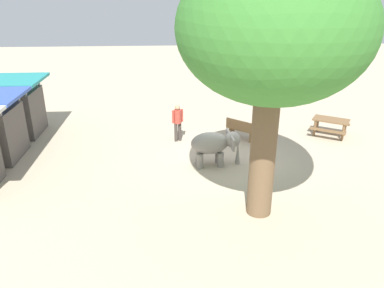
{
  "coord_description": "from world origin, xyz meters",
  "views": [
    {
      "loc": [
        -13.1,
        2.18,
        6.26
      ],
      "look_at": [
        -0.17,
        1.36,
        0.8
      ],
      "focal_mm": 35.51,
      "sensor_mm": 36.0,
      "label": 1
    }
  ],
  "objects": [
    {
      "name": "ground_plane",
      "position": [
        0.0,
        0.0,
        0.0
      ],
      "size": [
        60.0,
        60.0,
        0.0
      ],
      "primitive_type": "plane",
      "color": "#BAA88C"
    },
    {
      "name": "elephant",
      "position": [
        -0.32,
        0.53,
        0.83
      ],
      "size": [
        1.27,
        1.88,
        1.3
      ],
      "rotation": [
        0.0,
        0.0,
        4.78
      ],
      "color": "gray",
      "rests_on": "ground_plane"
    },
    {
      "name": "person_handler",
      "position": [
        2.13,
        1.83,
        0.95
      ],
      "size": [
        0.32,
        0.47,
        1.62
      ],
      "rotation": [
        0.0,
        0.0,
        -2.72
      ],
      "color": "#3F3833",
      "rests_on": "ground_plane"
    },
    {
      "name": "shade_tree_main",
      "position": [
        -3.59,
        -0.4,
        5.2
      ],
      "size": [
        5.27,
        4.83,
        7.13
      ],
      "color": "brown",
      "rests_on": "ground_plane"
    },
    {
      "name": "wooden_bench",
      "position": [
        2.14,
        -0.92,
        0.47
      ],
      "size": [
        1.25,
        1.3,
        0.88
      ],
      "rotation": [
        0.0,
        0.0,
        3.96
      ],
      "color": "olive",
      "rests_on": "ground_plane"
    },
    {
      "name": "picnic_table_near",
      "position": [
        2.31,
        -4.95,
        0.59
      ],
      "size": [
        2.05,
        2.06,
        0.78
      ],
      "rotation": [
        0.0,
        0.0,
        4.15
      ],
      "color": "brown",
      "rests_on": "ground_plane"
    },
    {
      "name": "market_stall_teal",
      "position": [
        3.44,
        8.89,
        1.14
      ],
      "size": [
        2.5,
        2.5,
        2.52
      ],
      "color": "#59514C",
      "rests_on": "ground_plane"
    }
  ]
}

